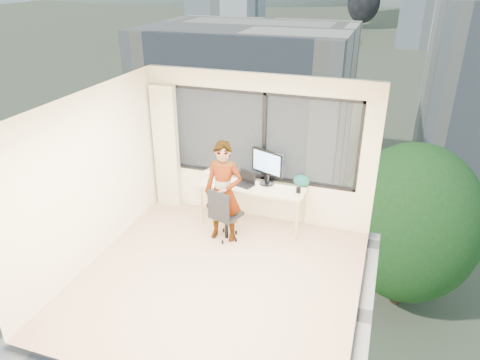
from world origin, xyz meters
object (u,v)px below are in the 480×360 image
at_px(person, 224,192).
at_px(game_console, 214,172).
at_px(monitor, 267,167).
at_px(laptop, 244,179).
at_px(desk, 252,205).
at_px(chair, 226,213).
at_px(handbag, 302,181).

height_order(person, game_console, person).
bearing_deg(monitor, laptop, -133.23).
xyz_separation_m(desk, laptop, (-0.15, -0.03, 0.48)).
height_order(chair, person, person).
bearing_deg(laptop, monitor, 42.94).
distance_m(monitor, handbag, 0.63).
relative_size(game_console, handbag, 0.99).
bearing_deg(laptop, person, -87.95).
distance_m(desk, handbag, 0.96).
height_order(monitor, laptop, monitor).
height_order(chair, monitor, monitor).
xyz_separation_m(person, handbag, (1.11, 0.82, 0.01)).
distance_m(desk, person, 0.81).
height_order(chair, game_console, chair).
bearing_deg(chair, handbag, 55.60).
bearing_deg(monitor, game_console, -163.19).
xyz_separation_m(chair, game_console, (-0.54, 0.82, 0.31)).
bearing_deg(handbag, person, -137.53).
bearing_deg(game_console, person, -41.69).
distance_m(chair, handbag, 1.40).
xyz_separation_m(chair, person, (-0.04, 0.00, 0.38)).
bearing_deg(person, game_console, 118.33).
bearing_deg(laptop, game_console, 176.54).
xyz_separation_m(desk, handbag, (0.80, 0.23, 0.48)).
relative_size(person, monitor, 2.73).
relative_size(game_console, laptop, 0.82).
relative_size(chair, person, 0.56).
height_order(desk, game_console, game_console).
bearing_deg(chair, monitor, 74.55).
relative_size(desk, handbag, 6.39).
distance_m(person, game_console, 0.96).
height_order(desk, person, person).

